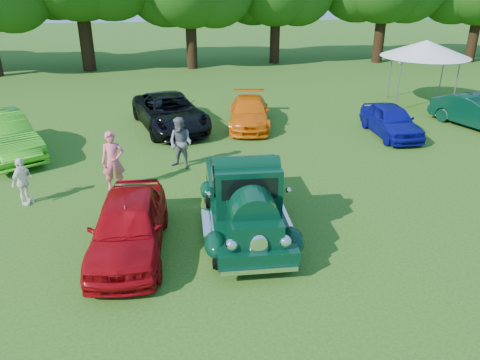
{
  "coord_description": "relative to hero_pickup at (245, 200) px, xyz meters",
  "views": [
    {
      "loc": [
        -0.49,
        -10.85,
        6.43
      ],
      "look_at": [
        0.92,
        1.05,
        1.1
      ],
      "focal_mm": 35.0,
      "sensor_mm": 36.0,
      "label": 1
    }
  ],
  "objects": [
    {
      "name": "back_car_lime",
      "position": [
        -8.38,
        6.59,
        -0.05
      ],
      "size": [
        4.14,
        5.09,
        1.63
      ],
      "primitive_type": "imported",
      "rotation": [
        0.0,
        0.0,
        0.58
      ],
      "color": "green",
      "rests_on": "ground"
    },
    {
      "name": "back_car_black",
      "position": [
        -2.16,
        9.33,
        -0.11
      ],
      "size": [
        3.92,
        5.91,
        1.51
      ],
      "primitive_type": "imported",
      "rotation": [
        0.0,
        0.0,
        0.28
      ],
      "color": "black",
      "rests_on": "ground"
    },
    {
      "name": "ground",
      "position": [
        -0.97,
        -0.24,
        -0.87
      ],
      "size": [
        120.0,
        120.0,
        0.0
      ],
      "primitive_type": "plane",
      "color": "#265113",
      "rests_on": "ground"
    },
    {
      "name": "hero_pickup",
      "position": [
        0.0,
        0.0,
        0.0
      ],
      "size": [
        2.38,
        5.11,
        2.0
      ],
      "color": "black",
      "rests_on": "ground"
    },
    {
      "name": "back_car_orange",
      "position": [
        1.39,
        9.28,
        -0.23
      ],
      "size": [
        2.32,
        4.55,
        1.27
      ],
      "primitive_type": "imported",
      "rotation": [
        0.0,
        0.0,
        -0.13
      ],
      "color": "orange",
      "rests_on": "ground"
    },
    {
      "name": "red_convertible",
      "position": [
        -3.0,
        -0.78,
        -0.13
      ],
      "size": [
        1.86,
        4.37,
        1.47
      ],
      "primitive_type": "imported",
      "rotation": [
        0.0,
        0.0,
        -0.03
      ],
      "color": "#98060C",
      "rests_on": "ground"
    },
    {
      "name": "back_car_blue",
      "position": [
        7.21,
        7.26,
        -0.2
      ],
      "size": [
        1.64,
        3.92,
        1.33
      ],
      "primitive_type": "imported",
      "rotation": [
        0.0,
        0.0,
        0.02
      ],
      "color": "#0B0C7C",
      "rests_on": "ground"
    },
    {
      "name": "spectator_white",
      "position": [
        -6.4,
        2.28,
        -0.13
      ],
      "size": [
        0.64,
        0.93,
        1.47
      ],
      "primitive_type": "imported",
      "rotation": [
        0.0,
        0.0,
        1.21
      ],
      "color": "white",
      "rests_on": "ground"
    },
    {
      "name": "back_car_green",
      "position": [
        11.53,
        7.9,
        -0.17
      ],
      "size": [
        2.98,
        4.46,
        1.39
      ],
      "primitive_type": "imported",
      "rotation": [
        0.0,
        0.0,
        0.39
      ],
      "color": "black",
      "rests_on": "ground"
    },
    {
      "name": "spectator_grey",
      "position": [
        -1.7,
        4.64,
        0.06
      ],
      "size": [
        1.13,
        1.07,
        1.84
      ],
      "primitive_type": "imported",
      "rotation": [
        0.0,
        0.0,
        -0.56
      ],
      "color": "slate",
      "rests_on": "ground"
    },
    {
      "name": "spectator_pink",
      "position": [
        -3.82,
        2.99,
        0.11
      ],
      "size": [
        0.77,
        0.56,
        1.96
      ],
      "primitive_type": "imported",
      "rotation": [
        0.0,
        0.0,
        0.13
      ],
      "color": "#F06371",
      "rests_on": "ground"
    },
    {
      "name": "canopy_tent",
      "position": [
        10.74,
        11.92,
        2.02
      ],
      "size": [
        5.41,
        5.41,
        3.32
      ],
      "rotation": [
        0.0,
        0.0,
        -0.26
      ],
      "color": "silver",
      "rests_on": "ground"
    }
  ]
}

